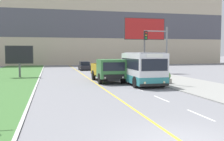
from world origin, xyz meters
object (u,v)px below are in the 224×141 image
at_px(billboard_small, 19,56).
at_px(dump_truck, 109,71).
at_px(billboard_large, 145,31).
at_px(city_bus, 143,69).
at_px(planter_round_near, 166,78).
at_px(car_distant, 84,66).
at_px(planter_round_third, 141,72).
at_px(traffic_light_mast, 160,48).
at_px(planter_round_second, 152,75).

bearing_deg(billboard_small, dump_truck, -38.61).
bearing_deg(billboard_large, city_bus, -110.91).
height_order(billboard_large, planter_round_near, billboard_large).
xyz_separation_m(dump_truck, billboard_large, (7.58, 10.21, 4.93)).
relative_size(city_bus, planter_round_near, 4.79).
bearing_deg(city_bus, billboard_small, 138.60).
bearing_deg(car_distant, city_bus, -83.23).
relative_size(dump_truck, planter_round_near, 5.77).
distance_m(planter_round_near, planter_round_third, 7.47).
height_order(dump_truck, planter_round_near, dump_truck).
distance_m(car_distant, planter_round_near, 21.93).
distance_m(dump_truck, planter_round_near, 5.67).
bearing_deg(traffic_light_mast, planter_round_third, 82.03).
bearing_deg(planter_round_second, car_distant, 106.23).
height_order(planter_round_near, planter_round_third, planter_round_near).
distance_m(billboard_large, planter_round_near, 14.18).
height_order(city_bus, dump_truck, city_bus).
height_order(traffic_light_mast, planter_round_second, traffic_light_mast).
xyz_separation_m(dump_truck, traffic_light_mast, (3.97, -3.42, 2.23)).
height_order(billboard_small, planter_round_near, billboard_small).
bearing_deg(planter_round_second, billboard_large, 74.54).
xyz_separation_m(car_distant, billboard_large, (7.63, -8.54, 5.44)).
height_order(billboard_large, planter_round_second, billboard_large).
distance_m(billboard_large, planter_round_second, 10.92).
bearing_deg(city_bus, planter_round_third, 71.76).
xyz_separation_m(car_distant, planter_round_near, (5.06, -21.34, -0.10)).
distance_m(dump_truck, planter_round_second, 5.24).
bearing_deg(planter_round_second, billboard_small, 156.37).
relative_size(car_distant, planter_round_third, 3.84).
distance_m(city_bus, planter_round_near, 2.69).
bearing_deg(billboard_large, planter_round_near, -101.34).
distance_m(car_distant, planter_round_second, 18.33).
xyz_separation_m(dump_truck, planter_round_third, (5.13, 4.88, -0.63)).
bearing_deg(dump_truck, billboard_small, 141.39).
height_order(car_distant, traffic_light_mast, traffic_light_mast).
distance_m(city_bus, traffic_light_mast, 2.41).
height_order(billboard_small, planter_round_third, billboard_small).
distance_m(billboard_small, planter_round_third, 14.82).
bearing_deg(city_bus, billboard_large, 69.09).
bearing_deg(planter_round_third, billboard_small, 169.93).
height_order(traffic_light_mast, planter_round_near, traffic_light_mast).
bearing_deg(planter_round_near, car_distant, 103.35).
distance_m(traffic_light_mast, billboard_small, 17.18).
bearing_deg(billboard_large, dump_truck, -126.58).
relative_size(billboard_large, planter_round_second, 6.99).
bearing_deg(city_bus, car_distant, 96.77).
distance_m(car_distant, planter_round_third, 14.81).
height_order(dump_truck, planter_round_third, dump_truck).
bearing_deg(traffic_light_mast, billboard_small, 140.74).
relative_size(dump_truck, billboard_small, 1.76).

